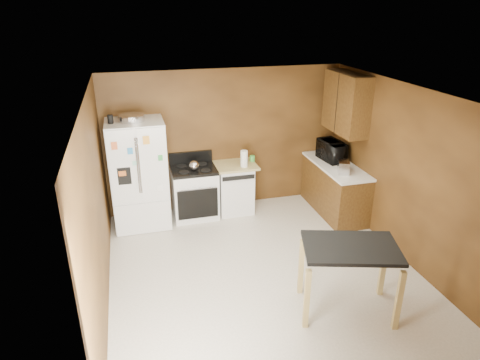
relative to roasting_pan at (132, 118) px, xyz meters
name	(u,v)px	position (x,y,z in m)	size (l,w,h in m)	color
floor	(263,270)	(1.58, -1.89, -1.85)	(4.50, 4.50, 0.00)	beige
ceiling	(267,95)	(1.58, -1.89, 0.65)	(4.50, 4.50, 0.00)	white
wall_back	(225,140)	(1.58, 0.36, -0.60)	(4.20, 4.20, 0.00)	brown
wall_front	(348,296)	(1.58, -4.14, -0.60)	(4.20, 4.20, 0.00)	brown
wall_left	(97,209)	(-0.52, -1.89, -0.60)	(4.50, 4.50, 0.00)	brown
wall_right	(405,175)	(3.68, -1.89, -0.60)	(4.50, 4.50, 0.00)	brown
roasting_pan	(132,118)	(0.00, 0.00, 0.00)	(0.41, 0.41, 0.10)	silver
pen_cup	(110,119)	(-0.32, -0.06, 0.01)	(0.09, 0.09, 0.13)	black
kettle	(194,166)	(0.93, -0.07, -0.86)	(0.17, 0.17, 0.17)	silver
paper_towel	(244,159)	(1.80, -0.08, -0.82)	(0.12, 0.12, 0.29)	white
green_canister	(252,158)	(2.01, 0.14, -0.91)	(0.09, 0.09, 0.10)	green
toaster	(344,167)	(3.30, -0.81, -0.85)	(0.17, 0.28, 0.21)	silver
microwave	(332,151)	(3.39, -0.19, -0.79)	(0.57, 0.39, 0.32)	black
refrigerator	(139,175)	(0.03, -0.02, -0.95)	(0.90, 0.80, 1.80)	white
gas_range	(194,192)	(0.94, 0.04, -1.39)	(0.76, 0.68, 1.10)	white
dishwasher	(234,187)	(1.66, 0.06, -1.40)	(0.78, 0.63, 0.89)	white
right_cabinets	(338,163)	(3.42, -0.41, -0.94)	(0.63, 1.58, 2.45)	brown
island	(350,257)	(2.31, -2.93, -1.10)	(1.26, 1.01, 0.91)	black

